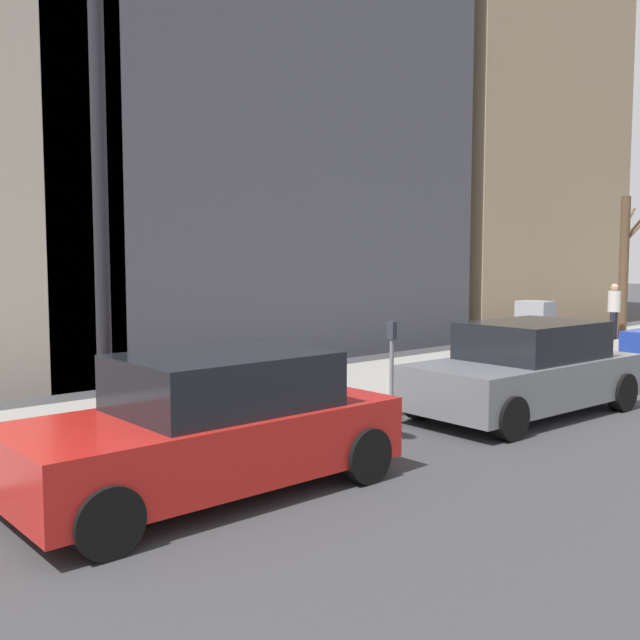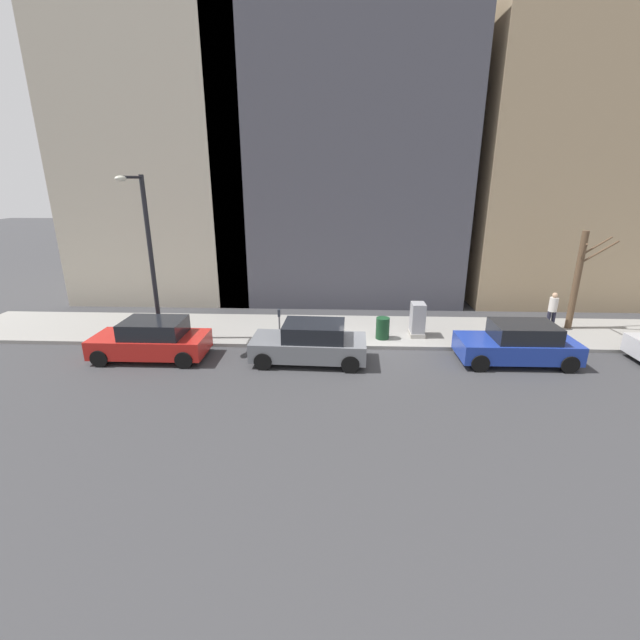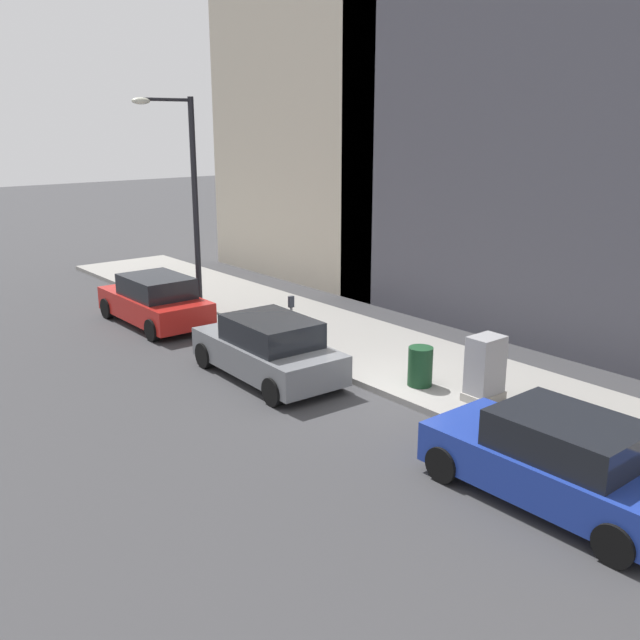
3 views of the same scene
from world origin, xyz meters
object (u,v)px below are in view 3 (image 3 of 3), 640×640
at_px(office_block_center, 628,77).
at_px(trash_bin, 420,366).
at_px(parking_meter, 291,315).
at_px(streetlamp, 187,187).
at_px(parked_car_grey, 268,349).
at_px(parked_car_blue, 557,461).
at_px(parked_car_red, 155,301).
at_px(utility_box, 485,369).

bearing_deg(office_block_center, trash_bin, -170.97).
bearing_deg(parking_meter, office_block_center, -12.39).
bearing_deg(streetlamp, office_block_center, -33.06).
height_order(parking_meter, trash_bin, parking_meter).
distance_m(parking_meter, trash_bin, 4.28).
height_order(trash_bin, office_block_center, office_block_center).
bearing_deg(parked_car_grey, office_block_center, -2.81).
relative_size(parked_car_blue, streetlamp, 0.65).
xyz_separation_m(parked_car_grey, parked_car_red, (0.06, 5.98, 0.00)).
relative_size(parked_car_blue, parking_meter, 3.12).
distance_m(parked_car_grey, office_block_center, 14.71).
distance_m(parked_car_grey, utility_box, 5.06).
bearing_deg(parked_car_grey, parking_meter, 40.67).
bearing_deg(parked_car_blue, trash_bin, 67.38).
height_order(parked_car_red, office_block_center, office_block_center).
bearing_deg(utility_box, office_block_center, 17.01).
distance_m(streetlamp, trash_bin, 9.90).
bearing_deg(parking_meter, utility_box, -81.57).
distance_m(utility_box, trash_bin, 1.56).
relative_size(parked_car_grey, parked_car_red, 1.01).
bearing_deg(parking_meter, parked_car_grey, -141.47).
bearing_deg(office_block_center, parked_car_blue, -153.25).
relative_size(parked_car_red, office_block_center, 0.29).
bearing_deg(parked_car_red, parking_meter, -70.10).
xyz_separation_m(parked_car_blue, office_block_center, (12.88, 6.50, 6.54)).
xyz_separation_m(utility_box, streetlamp, (-1.02, 10.76, 3.17)).
relative_size(utility_box, trash_bin, 1.59).
xyz_separation_m(parked_car_grey, utility_box, (2.57, -4.36, 0.11)).
distance_m(parked_car_grey, trash_bin, 3.60).
height_order(parking_meter, streetlamp, streetlamp).
xyz_separation_m(streetlamp, office_block_center, (11.57, -7.53, 3.26)).
bearing_deg(parked_car_red, utility_box, -76.21).
xyz_separation_m(parking_meter, office_block_center, (11.40, -2.50, 6.30)).
distance_m(parked_car_blue, streetlamp, 14.46).
relative_size(parking_meter, streetlamp, 0.21).
xyz_separation_m(parked_car_grey, parking_meter, (1.72, 1.37, 0.24)).
bearing_deg(trash_bin, parked_car_blue, -112.10).
height_order(parked_car_blue, utility_box, utility_box).
height_order(parking_meter, office_block_center, office_block_center).
xyz_separation_m(utility_box, office_block_center, (10.55, 3.23, 6.43)).
height_order(parked_car_blue, parked_car_grey, same).
height_order(parked_car_red, parking_meter, parked_car_red).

